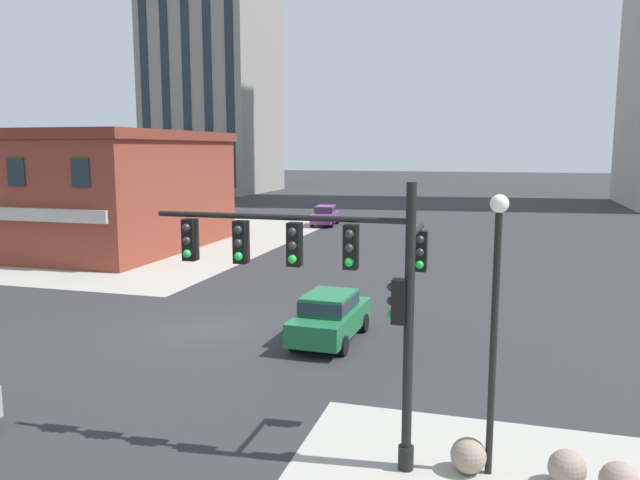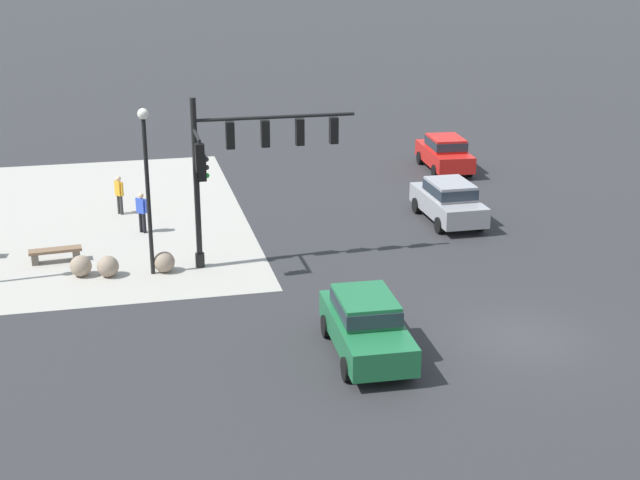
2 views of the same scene
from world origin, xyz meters
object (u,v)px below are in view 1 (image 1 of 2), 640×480
Objects in this scene: bollard_sphere_curb_a at (468,455)px; bollard_sphere_curb_b at (567,468)px; traffic_signal_main at (342,281)px; car_main_northbound_near at (330,315)px; car_main_southbound_near at (325,215)px; street_lamp_corner_near at (495,304)px.

bollard_sphere_curb_b is (1.87, 0.01, 0.00)m from bollard_sphere_curb_a.
traffic_signal_main is 8.53m from car_main_northbound_near.
bollard_sphere_curb_a is (2.63, 0.06, -3.47)m from traffic_signal_main.
bollard_sphere_curb_a is at bearing -70.30° from car_main_southbound_near.
street_lamp_corner_near is 1.25× the size of car_main_southbound_near.
traffic_signal_main reaches higher than street_lamp_corner_near.
car_main_southbound_near is at bearing 112.12° from bollard_sphere_curb_b.
traffic_signal_main is 40.26m from car_main_southbound_near.
street_lamp_corner_near is at bearing -69.75° from car_main_southbound_near.
traffic_signal_main is 1.30× the size of car_main_southbound_near.
car_main_northbound_near is at bearing 125.45° from street_lamp_corner_near.
bollard_sphere_curb_b is 0.13× the size of street_lamp_corner_near.
traffic_signal_main is 3.05m from street_lamp_corner_near.
car_main_northbound_near is 32.13m from car_main_southbound_near.
car_main_northbound_near is at bearing -74.08° from car_main_southbound_near.
bollard_sphere_curb_a is 40.91m from car_main_southbound_near.
car_main_southbound_near is (-14.18, 38.43, -2.61)m from street_lamp_corner_near.
car_main_northbound_near reaches higher than bollard_sphere_curb_a.
street_lamp_corner_near reaches higher than car_main_southbound_near.
street_lamp_corner_near reaches higher than bollard_sphere_curb_a.
street_lamp_corner_near is at bearing -54.55° from car_main_northbound_near.
traffic_signal_main reaches higher than bollard_sphere_curb_b.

